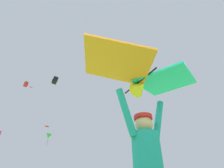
# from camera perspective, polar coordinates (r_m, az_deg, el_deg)

# --- Properties ---
(held_stunt_kite) EXTENTS (2.02, 1.19, 0.42)m
(held_stunt_kite) POSITION_cam_1_polar(r_m,az_deg,el_deg) (2.66, 9.79, 2.59)
(held_stunt_kite) COLOR black
(distant_kite_green_low_left) EXTENTS (1.02, 0.95, 1.93)m
(distant_kite_green_low_left) POSITION_cam_1_polar(r_m,az_deg,el_deg) (30.50, -19.71, -15.47)
(distant_kite_green_low_left) COLOR green
(distant_kite_red_mid_left) EXTENTS (0.66, 0.64, 0.76)m
(distant_kite_red_mid_left) POSITION_cam_1_polar(r_m,az_deg,el_deg) (29.28, -25.90, -0.07)
(distant_kite_red_mid_left) COLOR red
(distant_kite_red_high_right) EXTENTS (0.70, 0.70, 0.10)m
(distant_kite_red_high_right) POSITION_cam_1_polar(r_m,az_deg,el_deg) (26.68, -20.15, -12.60)
(distant_kite_red_high_right) COLOR red
(distant_kite_magenta_high_left) EXTENTS (0.70, 0.68, 0.31)m
(distant_kite_magenta_high_left) POSITION_cam_1_polar(r_m,az_deg,el_deg) (38.44, -24.55, -0.90)
(distant_kite_magenta_high_left) COLOR #DB2393
(distant_kite_black_mid_right) EXTENTS (0.92, 0.95, 1.37)m
(distant_kite_black_mid_right) POSITION_cam_1_polar(r_m,az_deg,el_deg) (30.16, -17.80, 1.14)
(distant_kite_black_mid_right) COLOR black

